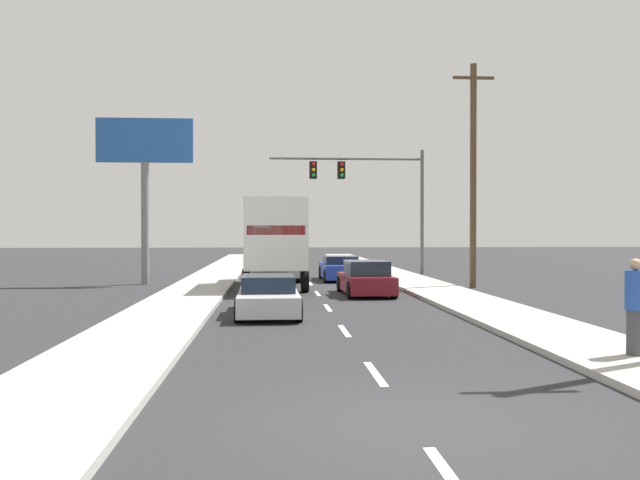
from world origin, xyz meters
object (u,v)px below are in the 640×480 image
box_truck (275,239)px  roadside_billboard (145,164)px  car_maroon (366,279)px  utility_pole_mid (473,173)px  car_silver (268,296)px  pedestrian_near_corner (635,307)px  traffic_signal_mast (360,181)px  car_blue (340,269)px

box_truck → roadside_billboard: 7.37m
roadside_billboard → car_maroon: bearing=-32.2°
roadside_billboard → utility_pole_mid: bearing=-11.8°
car_silver → pedestrian_near_corner: pedestrian_near_corner is taller
car_maroon → car_silver: bearing=-122.2°
box_truck → utility_pole_mid: (8.57, -0.45, 2.88)m
box_truck → traffic_signal_mast: size_ratio=0.89×
car_maroon → roadside_billboard: bearing=147.8°
car_silver → utility_pole_mid: size_ratio=0.47×
car_silver → roadside_billboard: (-5.76, 11.83, 5.01)m
car_blue → pedestrian_near_corner: size_ratio=2.34×
car_silver → traffic_signal_mast: traffic_signal_mast is taller
car_blue → pedestrian_near_corner: 21.71m
box_truck → pedestrian_near_corner: (6.66, -17.00, -1.06)m
traffic_signal_mast → utility_pole_mid: utility_pole_mid is taller
car_silver → car_maroon: size_ratio=1.09×
traffic_signal_mast → roadside_billboard: bearing=-150.4°
car_silver → pedestrian_near_corner: 10.37m
utility_pole_mid → pedestrian_near_corner: utility_pole_mid is taller
box_truck → car_blue: box_truck is taller
traffic_signal_mast → car_blue: bearing=-109.8°
car_blue → traffic_signal_mast: (1.54, 4.27, 4.72)m
car_silver → car_blue: 14.14m
traffic_signal_mast → box_truck: bearing=-119.0°
car_blue → utility_pole_mid: (5.28, -4.89, 4.41)m
car_silver → utility_pole_mid: 13.21m
utility_pole_mid → car_blue: bearing=137.2°
car_blue → car_maroon: car_maroon is taller
car_blue → car_silver: bearing=-104.4°
car_silver → roadside_billboard: size_ratio=0.59×
traffic_signal_mast → roadside_billboard: (-10.81, -6.14, 0.26)m
car_maroon → box_truck: bearing=135.8°
car_silver → traffic_signal_mast: bearing=74.3°
car_silver → roadside_billboard: roadside_billboard is taller
car_maroon → roadside_billboard: (-9.46, 5.96, 4.95)m
car_maroon → traffic_signal_mast: traffic_signal_mast is taller
utility_pole_mid → roadside_billboard: size_ratio=1.26×
box_truck → pedestrian_near_corner: bearing=-68.6°
utility_pole_mid → traffic_signal_mast: bearing=112.2°
car_blue → roadside_billboard: 10.68m
utility_pole_mid → pedestrian_near_corner: (-1.90, -16.54, -3.94)m
traffic_signal_mast → pedestrian_near_corner: 26.12m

